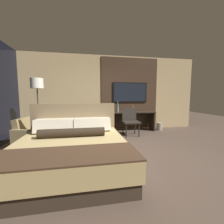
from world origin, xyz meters
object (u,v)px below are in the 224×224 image
at_px(desk_chair, 130,119).
at_px(vase_tall, 118,106).
at_px(desk, 131,118).
at_px(tv, 130,92).
at_px(waste_bin, 159,126).
at_px(vase_short, 133,108).
at_px(armchair_by_window, 34,137).
at_px(book, 123,111).
at_px(bed, 72,150).
at_px(floor_lamp, 37,89).

distance_m(desk_chair, vase_tall, 0.77).
bearing_deg(desk_chair, desk, 68.60).
relative_size(tv, vase_tall, 2.96).
distance_m(tv, desk_chair, 1.24).
bearing_deg(waste_bin, vase_short, 177.97).
distance_m(desk, vase_short, 0.38).
bearing_deg(vase_tall, armchair_by_window, -152.73).
relative_size(desk, desk_chair, 1.89).
bearing_deg(vase_tall, tv, 24.61).
height_order(vase_short, book, vase_short).
xyz_separation_m(vase_short, book, (-0.35, 0.10, -0.12)).
xyz_separation_m(tv, armchair_by_window, (-3.02, -1.53, -1.19)).
bearing_deg(vase_short, desk_chair, -117.62).
bearing_deg(desk, bed, -127.45).
bearing_deg(armchair_by_window, waste_bin, -63.94).
bearing_deg(vase_tall, desk_chair, -62.74).
bearing_deg(vase_tall, book, 10.80).
height_order(vase_tall, waste_bin, vase_tall).
relative_size(bed, vase_short, 7.53).
bearing_deg(desk, floor_lamp, -165.12).
relative_size(desk, tv, 1.27).
height_order(bed, armchair_by_window, bed).
bearing_deg(armchair_by_window, desk_chair, -65.80).
height_order(tv, waste_bin, tv).
bearing_deg(floor_lamp, tv, 18.68).
bearing_deg(desk, waste_bin, -6.37).
bearing_deg(tv, book, -147.37).
bearing_deg(floor_lamp, book, 16.83).
bearing_deg(bed, book, 57.43).
height_order(armchair_by_window, vase_short, vase_short).
bearing_deg(desk, vase_short, -70.63).
bearing_deg(vase_tall, vase_short, -5.77).
xyz_separation_m(tv, desk_chair, (-0.24, -0.82, -0.90)).
bearing_deg(tv, desk, -90.00).
bearing_deg(desk, desk_chair, -111.86).
xyz_separation_m(bed, armchair_by_window, (-1.04, 1.28, -0.07)).
height_order(desk, book, book).
relative_size(desk, vase_short, 6.09).
bearing_deg(bed, vase_tall, 60.56).
relative_size(bed, floor_lamp, 1.17).
relative_size(desk, armchair_by_window, 1.83).
relative_size(armchair_by_window, vase_short, 3.33).
bearing_deg(desk, tv, 90.00).
xyz_separation_m(desk_chair, vase_tall, (-0.30, 0.57, 0.41)).
distance_m(desk_chair, floor_lamp, 2.96).
distance_m(bed, desk, 3.27).
xyz_separation_m(bed, vase_short, (2.01, 2.51, 0.54)).
bearing_deg(floor_lamp, desk_chair, 4.19).
bearing_deg(book, armchair_by_window, -153.93).
relative_size(tv, floor_lamp, 0.75).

